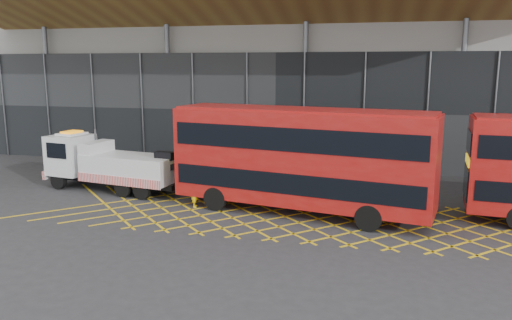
# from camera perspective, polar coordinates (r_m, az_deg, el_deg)

# --- Properties ---
(ground_plane) EXTENTS (120.00, 120.00, 0.00)m
(ground_plane) POSITION_cam_1_polar(r_m,az_deg,el_deg) (25.31, -7.46, -5.66)
(ground_plane) COLOR #2A2A2D
(road_markings) EXTENTS (27.96, 7.16, 0.01)m
(road_markings) POSITION_cam_1_polar(r_m,az_deg,el_deg) (23.93, 5.24, -6.57)
(road_markings) COLOR yellow
(road_markings) RESTS_ON ground_plane
(construction_building) EXTENTS (55.00, 23.97, 18.00)m
(construction_building) POSITION_cam_1_polar(r_m,az_deg,el_deg) (41.64, 4.17, 13.28)
(construction_building) COLOR gray
(construction_building) RESTS_ON ground_plane
(recovery_truck) EXTENTS (9.75, 3.65, 3.38)m
(recovery_truck) POSITION_cam_1_polar(r_m,az_deg,el_deg) (29.92, -16.67, -0.40)
(recovery_truck) COLOR black
(recovery_truck) RESTS_ON ground_plane
(bus_towed) EXTENTS (12.87, 5.26, 5.11)m
(bus_towed) POSITION_cam_1_polar(r_m,az_deg,el_deg) (24.02, 5.09, 0.46)
(bus_towed) COLOR #9E0F0C
(bus_towed) RESTS_ON ground_plane
(worker) EXTENTS (0.48, 0.61, 1.49)m
(worker) POSITION_cam_1_polar(r_m,az_deg,el_deg) (25.63, -7.01, -3.71)
(worker) COLOR yellow
(worker) RESTS_ON ground_plane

